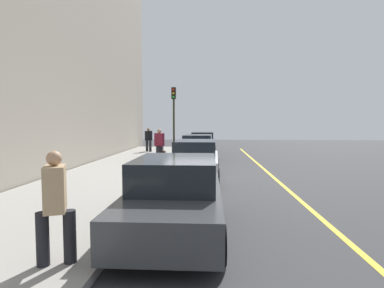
{
  "coord_description": "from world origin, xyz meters",
  "views": [
    {
      "loc": [
        13.05,
        0.61,
        2.23
      ],
      "look_at": [
        0.93,
        -0.09,
        1.41
      ],
      "focal_mm": 29.48,
      "sensor_mm": 36.0,
      "label": 1
    }
  ],
  "objects_px": {
    "parked_car_green": "(202,142)",
    "rolling_suitcase": "(163,155)",
    "pedestrian_burgundy_coat": "(159,144)",
    "traffic_light_pole": "(174,110)",
    "pedestrian_tan_coat": "(55,204)",
    "parked_car_charcoal": "(175,196)",
    "pedestrian_black_coat": "(149,139)",
    "parked_car_white": "(195,159)",
    "parked_car_navy": "(198,148)"
  },
  "relations": [
    {
      "from": "parked_car_green",
      "to": "pedestrian_burgundy_coat",
      "type": "height_order",
      "value": "pedestrian_burgundy_coat"
    },
    {
      "from": "parked_car_navy",
      "to": "pedestrian_tan_coat",
      "type": "bearing_deg",
      "value": -6.15
    },
    {
      "from": "parked_car_green",
      "to": "traffic_light_pole",
      "type": "bearing_deg",
      "value": -19.1
    },
    {
      "from": "traffic_light_pole",
      "to": "rolling_suitcase",
      "type": "distance_m",
      "value": 3.11
    },
    {
      "from": "parked_car_green",
      "to": "parked_car_charcoal",
      "type": "xyz_separation_m",
      "value": [
        17.6,
        -0.1,
        -0.0
      ]
    },
    {
      "from": "pedestrian_burgundy_coat",
      "to": "traffic_light_pole",
      "type": "distance_m",
      "value": 2.96
    },
    {
      "from": "pedestrian_burgundy_coat",
      "to": "pedestrian_black_coat",
      "type": "bearing_deg",
      "value": -163.03
    },
    {
      "from": "pedestrian_burgundy_coat",
      "to": "rolling_suitcase",
      "type": "distance_m",
      "value": 0.86
    },
    {
      "from": "pedestrian_tan_coat",
      "to": "pedestrian_black_coat",
      "type": "bearing_deg",
      "value": -173.09
    },
    {
      "from": "parked_car_navy",
      "to": "traffic_light_pole",
      "type": "distance_m",
      "value": 2.77
    },
    {
      "from": "parked_car_green",
      "to": "parked_car_charcoal",
      "type": "distance_m",
      "value": 17.6
    },
    {
      "from": "pedestrian_burgundy_coat",
      "to": "traffic_light_pole",
      "type": "bearing_deg",
      "value": 166.12
    },
    {
      "from": "traffic_light_pole",
      "to": "rolling_suitcase",
      "type": "height_order",
      "value": "traffic_light_pole"
    },
    {
      "from": "pedestrian_black_coat",
      "to": "rolling_suitcase",
      "type": "distance_m",
      "value": 5.35
    },
    {
      "from": "parked_car_green",
      "to": "traffic_light_pole",
      "type": "relative_size",
      "value": 1.04
    },
    {
      "from": "pedestrian_burgundy_coat",
      "to": "pedestrian_tan_coat",
      "type": "bearing_deg",
      "value": 2.31
    },
    {
      "from": "pedestrian_tan_coat",
      "to": "pedestrian_burgundy_coat",
      "type": "xyz_separation_m",
      "value": [
        -12.54,
        -0.51,
        0.03
      ]
    },
    {
      "from": "parked_car_white",
      "to": "pedestrian_burgundy_coat",
      "type": "relative_size",
      "value": 2.72
    },
    {
      "from": "parked_car_navy",
      "to": "parked_car_white",
      "type": "distance_m",
      "value": 5.89
    },
    {
      "from": "pedestrian_burgundy_coat",
      "to": "pedestrian_black_coat",
      "type": "height_order",
      "value": "pedestrian_burgundy_coat"
    },
    {
      "from": "parked_car_charcoal",
      "to": "pedestrian_burgundy_coat",
      "type": "xyz_separation_m",
      "value": [
        -10.74,
        -2.06,
        0.32
      ]
    },
    {
      "from": "pedestrian_burgundy_coat",
      "to": "rolling_suitcase",
      "type": "height_order",
      "value": "pedestrian_burgundy_coat"
    },
    {
      "from": "parked_car_white",
      "to": "pedestrian_black_coat",
      "type": "bearing_deg",
      "value": -158.79
    },
    {
      "from": "pedestrian_burgundy_coat",
      "to": "rolling_suitcase",
      "type": "relative_size",
      "value": 2.03
    },
    {
      "from": "parked_car_navy",
      "to": "traffic_light_pole",
      "type": "bearing_deg",
      "value": -114.48
    },
    {
      "from": "traffic_light_pole",
      "to": "rolling_suitcase",
      "type": "xyz_separation_m",
      "value": [
        1.65,
        -0.4,
        -2.6
      ]
    },
    {
      "from": "rolling_suitcase",
      "to": "parked_car_white",
      "type": "bearing_deg",
      "value": 22.4
    },
    {
      "from": "pedestrian_tan_coat",
      "to": "traffic_light_pole",
      "type": "distance_m",
      "value": 14.84
    },
    {
      "from": "parked_car_white",
      "to": "parked_car_charcoal",
      "type": "height_order",
      "value": "same"
    },
    {
      "from": "parked_car_green",
      "to": "rolling_suitcase",
      "type": "relative_size",
      "value": 5.11
    },
    {
      "from": "parked_car_charcoal",
      "to": "traffic_light_pole",
      "type": "bearing_deg",
      "value": -173.3
    },
    {
      "from": "parked_car_green",
      "to": "pedestrian_black_coat",
      "type": "distance_m",
      "value": 4.08
    },
    {
      "from": "parked_car_charcoal",
      "to": "pedestrian_tan_coat",
      "type": "relative_size",
      "value": 2.51
    },
    {
      "from": "parked_car_navy",
      "to": "pedestrian_black_coat",
      "type": "relative_size",
      "value": 2.64
    },
    {
      "from": "parked_car_navy",
      "to": "traffic_light_pole",
      "type": "relative_size",
      "value": 1.07
    },
    {
      "from": "pedestrian_tan_coat",
      "to": "pedestrian_burgundy_coat",
      "type": "bearing_deg",
      "value": -177.69
    },
    {
      "from": "parked_car_navy",
      "to": "pedestrian_black_coat",
      "type": "bearing_deg",
      "value": -137.3
    },
    {
      "from": "pedestrian_burgundy_coat",
      "to": "parked_car_navy",
      "type": "bearing_deg",
      "value": 126.62
    },
    {
      "from": "parked_car_white",
      "to": "rolling_suitcase",
      "type": "xyz_separation_m",
      "value": [
        -4.92,
        -2.03,
        -0.36
      ]
    },
    {
      "from": "parked_car_white",
      "to": "pedestrian_burgundy_coat",
      "type": "height_order",
      "value": "pedestrian_burgundy_coat"
    },
    {
      "from": "parked_car_green",
      "to": "parked_car_navy",
      "type": "relative_size",
      "value": 0.97
    },
    {
      "from": "parked_car_white",
      "to": "parked_car_charcoal",
      "type": "bearing_deg",
      "value": -0.95
    },
    {
      "from": "parked_car_white",
      "to": "rolling_suitcase",
      "type": "bearing_deg",
      "value": -157.6
    },
    {
      "from": "parked_car_white",
      "to": "rolling_suitcase",
      "type": "distance_m",
      "value": 5.33
    },
    {
      "from": "parked_car_charcoal",
      "to": "traffic_light_pole",
      "type": "distance_m",
      "value": 13.2
    },
    {
      "from": "parked_car_charcoal",
      "to": "pedestrian_tan_coat",
      "type": "height_order",
      "value": "pedestrian_tan_coat"
    },
    {
      "from": "pedestrian_burgundy_coat",
      "to": "pedestrian_black_coat",
      "type": "distance_m",
      "value": 5.76
    },
    {
      "from": "pedestrian_burgundy_coat",
      "to": "rolling_suitcase",
      "type": "xyz_separation_m",
      "value": [
        -0.53,
        0.13,
        -0.67
      ]
    },
    {
      "from": "parked_car_green",
      "to": "pedestrian_tan_coat",
      "type": "bearing_deg",
      "value": -4.87
    },
    {
      "from": "pedestrian_tan_coat",
      "to": "rolling_suitcase",
      "type": "height_order",
      "value": "pedestrian_tan_coat"
    }
  ]
}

